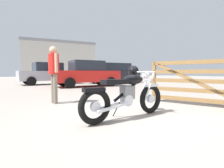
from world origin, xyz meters
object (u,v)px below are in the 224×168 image
at_px(red_hatchback_near, 48,74).
at_px(bystander, 54,69).
at_px(vintage_motorcycle, 128,93).
at_px(white_estate_far, 87,74).
at_px(timber_gate, 207,80).
at_px(blue_hatchback_right, 112,72).

bearing_deg(red_hatchback_near, bystander, -104.14).
distance_m(vintage_motorcycle, bystander, 2.60).
bearing_deg(white_estate_far, timber_gate, -87.54).
xyz_separation_m(timber_gate, bystander, (-3.55, 2.30, 0.32)).
bearing_deg(blue_hatchback_right, red_hatchback_near, 174.83).
bearing_deg(timber_gate, red_hatchback_near, -12.91).
height_order(timber_gate, white_estate_far, white_estate_far).
distance_m(timber_gate, white_estate_far, 7.85).
xyz_separation_m(white_estate_far, blue_hatchback_right, (3.26, 2.80, 0.10)).
relative_size(bystander, white_estate_far, 0.39).
height_order(bystander, red_hatchback_near, red_hatchback_near).
bearing_deg(blue_hatchback_right, bystander, -125.32).
bearing_deg(bystander, red_hatchback_near, 72.75).
distance_m(white_estate_far, red_hatchback_near, 3.92).
relative_size(timber_gate, white_estate_far, 0.54).
bearing_deg(timber_gate, white_estate_far, -21.39).
height_order(vintage_motorcycle, bystander, bystander).
xyz_separation_m(bystander, red_hatchback_near, (0.81, 8.88, -0.18)).
relative_size(vintage_motorcycle, red_hatchback_near, 0.47).
relative_size(timber_gate, red_hatchback_near, 0.53).
relative_size(bystander, red_hatchback_near, 0.38).
xyz_separation_m(timber_gate, white_estate_far, (-0.72, 7.82, 0.13)).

